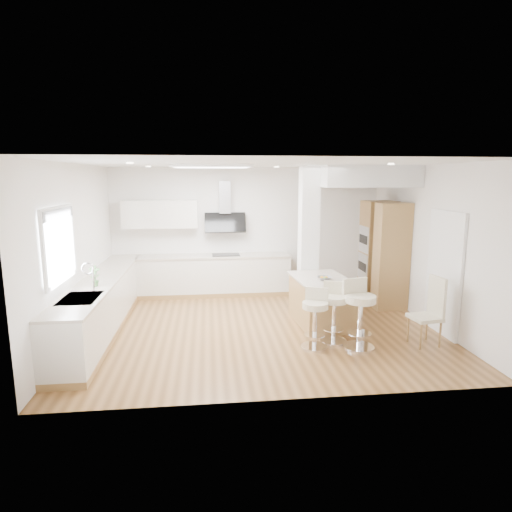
{
  "coord_description": "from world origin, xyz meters",
  "views": [
    {
      "loc": [
        -0.88,
        -7.07,
        2.57
      ],
      "look_at": [
        -0.03,
        0.4,
        1.19
      ],
      "focal_mm": 30.0,
      "sensor_mm": 36.0,
      "label": 1
    }
  ],
  "objects": [
    {
      "name": "ground",
      "position": [
        0.0,
        0.0,
        0.0
      ],
      "size": [
        6.0,
        6.0,
        0.0
      ],
      "primitive_type": "plane",
      "color": "olive",
      "rests_on": "ground"
    },
    {
      "name": "ceiling",
      "position": [
        0.0,
        0.0,
        0.0
      ],
      "size": [
        6.0,
        5.0,
        0.02
      ],
      "primitive_type": "cube",
      "color": "silver",
      "rests_on": "ground"
    },
    {
      "name": "wall_back",
      "position": [
        0.0,
        2.5,
        1.4
      ],
      "size": [
        6.0,
        0.04,
        2.8
      ],
      "primitive_type": "cube",
      "color": "white",
      "rests_on": "ground"
    },
    {
      "name": "wall_left",
      "position": [
        -3.0,
        0.0,
        1.4
      ],
      "size": [
        0.04,
        5.0,
        2.8
      ],
      "primitive_type": "cube",
      "color": "white",
      "rests_on": "ground"
    },
    {
      "name": "wall_right",
      "position": [
        3.0,
        0.0,
        1.4
      ],
      "size": [
        0.04,
        5.0,
        2.8
      ],
      "primitive_type": "cube",
      "color": "white",
      "rests_on": "ground"
    },
    {
      "name": "skylight",
      "position": [
        -0.79,
        0.6,
        2.77
      ],
      "size": [
        4.1,
        2.1,
        0.06
      ],
      "color": "white",
      "rests_on": "ground"
    },
    {
      "name": "window_left",
      "position": [
        -2.96,
        -0.9,
        1.69
      ],
      "size": [
        0.06,
        1.28,
        1.07
      ],
      "color": "white",
      "rests_on": "ground"
    },
    {
      "name": "doorway_right",
      "position": [
        2.97,
        -0.6,
        1.0
      ],
      "size": [
        0.05,
        1.0,
        2.1
      ],
      "color": "#494339",
      "rests_on": "ground"
    },
    {
      "name": "counter_left",
      "position": [
        -2.7,
        0.23,
        0.46
      ],
      "size": [
        0.63,
        4.5,
        1.35
      ],
      "color": "#A47C46",
      "rests_on": "ground"
    },
    {
      "name": "counter_back",
      "position": [
        -0.91,
        2.22,
        0.7
      ],
      "size": [
        3.62,
        0.63,
        2.5
      ],
      "color": "#A47C46",
      "rests_on": "ground"
    },
    {
      "name": "pillar",
      "position": [
        1.05,
        0.95,
        1.4
      ],
      "size": [
        0.35,
        0.35,
        2.8
      ],
      "color": "white",
      "rests_on": "ground"
    },
    {
      "name": "soffit",
      "position": [
        2.1,
        1.4,
        2.6
      ],
      "size": [
        1.78,
        2.2,
        0.4
      ],
      "color": "silver",
      "rests_on": "ground"
    },
    {
      "name": "oven_column",
      "position": [
        2.68,
        1.23,
        1.05
      ],
      "size": [
        0.63,
        1.21,
        2.1
      ],
      "color": "#A47C46",
      "rests_on": "ground"
    },
    {
      "name": "peninsula",
      "position": [
        1.09,
        0.09,
        0.42
      ],
      "size": [
        1.01,
        1.43,
        0.9
      ],
      "rotation": [
        0.0,
        0.0,
        0.08
      ],
      "color": "#A47C46",
      "rests_on": "ground"
    },
    {
      "name": "bar_stool_a",
      "position": [
        0.72,
        -0.98,
        0.51
      ],
      "size": [
        0.54,
        0.54,
        0.92
      ],
      "rotation": [
        0.0,
        0.0,
        -0.39
      ],
      "color": "white",
      "rests_on": "ground"
    },
    {
      "name": "bar_stool_b",
      "position": [
        1.07,
        -0.78,
        0.54
      ],
      "size": [
        0.55,
        0.55,
        0.95
      ],
      "rotation": [
        0.0,
        0.0,
        -0.35
      ],
      "color": "white",
      "rests_on": "ground"
    },
    {
      "name": "bar_stool_c",
      "position": [
        1.38,
        -1.07,
        0.6
      ],
      "size": [
        0.58,
        0.58,
        1.06
      ],
      "rotation": [
        0.0,
        0.0,
        0.24
      ],
      "color": "white",
      "rests_on": "ground"
    },
    {
      "name": "dining_chair",
      "position": [
        2.53,
        -1.06,
        0.58
      ],
      "size": [
        0.47,
        0.47,
        1.08
      ],
      "rotation": [
        0.0,
        0.0,
        0.12
      ],
      "color": "beige",
      "rests_on": "ground"
    }
  ]
}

